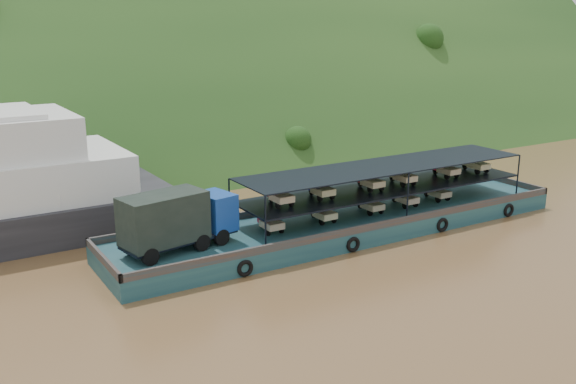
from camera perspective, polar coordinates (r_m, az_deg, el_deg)
ground at (r=44.34m, az=4.24°, el=-4.51°), size 160.00×160.00×0.00m
hillside at (r=75.51m, az=-11.80°, el=3.48°), size 140.00×39.60×39.60m
cargo_barge at (r=45.23m, az=3.70°, el=-2.47°), size 35.00×7.18×4.89m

